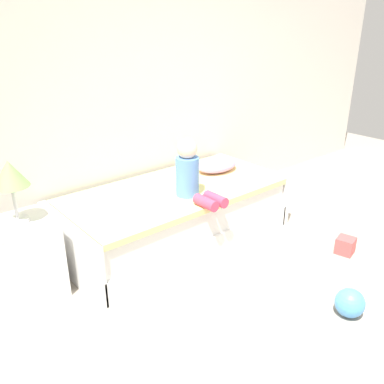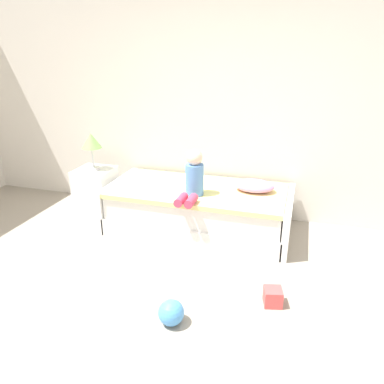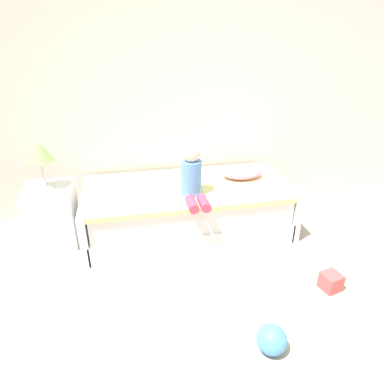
{
  "view_description": "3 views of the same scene",
  "coord_description": "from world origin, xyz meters",
  "px_view_note": "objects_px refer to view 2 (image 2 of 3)",
  "views": [
    {
      "loc": [
        -2.3,
        -0.68,
        1.89
      ],
      "look_at": [
        -0.26,
        1.75,
        0.55
      ],
      "focal_mm": 37.83,
      "sensor_mm": 36.0,
      "label": 1
    },
    {
      "loc": [
        0.82,
        -1.81,
        1.99
      ],
      "look_at": [
        -0.26,
        1.75,
        0.55
      ],
      "focal_mm": 34.64,
      "sensor_mm": 36.0,
      "label": 2
    },
    {
      "loc": [
        -0.83,
        -1.06,
        1.94
      ],
      "look_at": [
        -0.26,
        1.75,
        0.55
      ],
      "focal_mm": 31.23,
      "sensor_mm": 36.0,
      "label": 3
    }
  ],
  "objects_px": {
    "bed": "(198,209)",
    "toy_ball": "(171,313)",
    "pillow": "(254,186)",
    "toy_block": "(273,297)",
    "child_figure": "(193,178)",
    "nightstand": "(96,192)",
    "table_lamp": "(91,143)"
  },
  "relations": [
    {
      "from": "bed",
      "to": "toy_ball",
      "type": "xyz_separation_m",
      "value": [
        0.25,
        -1.64,
        -0.14
      ]
    },
    {
      "from": "bed",
      "to": "pillow",
      "type": "distance_m",
      "value": 0.71
    },
    {
      "from": "pillow",
      "to": "toy_ball",
      "type": "xyz_separation_m",
      "value": [
        -0.37,
        -1.74,
        -0.46
      ]
    },
    {
      "from": "toy_block",
      "to": "child_figure",
      "type": "bearing_deg",
      "value": 135.75
    },
    {
      "from": "pillow",
      "to": "nightstand",
      "type": "bearing_deg",
      "value": -177.74
    },
    {
      "from": "child_figure",
      "to": "bed",
      "type": "bearing_deg",
      "value": 91.64
    },
    {
      "from": "child_figure",
      "to": "pillow",
      "type": "distance_m",
      "value": 0.71
    },
    {
      "from": "nightstand",
      "to": "toy_ball",
      "type": "xyz_separation_m",
      "value": [
        1.6,
        -1.66,
        -0.2
      ]
    },
    {
      "from": "pillow",
      "to": "toy_block",
      "type": "bearing_deg",
      "value": -74.25
    },
    {
      "from": "bed",
      "to": "toy_block",
      "type": "xyz_separation_m",
      "value": [
        0.98,
        -1.18,
        -0.17
      ]
    },
    {
      "from": "nightstand",
      "to": "table_lamp",
      "type": "relative_size",
      "value": 1.33
    },
    {
      "from": "toy_block",
      "to": "toy_ball",
      "type": "bearing_deg",
      "value": -147.56
    },
    {
      "from": "pillow",
      "to": "toy_ball",
      "type": "relative_size",
      "value": 2.16
    },
    {
      "from": "nightstand",
      "to": "table_lamp",
      "type": "height_order",
      "value": "table_lamp"
    },
    {
      "from": "bed",
      "to": "toy_ball",
      "type": "distance_m",
      "value": 1.67
    },
    {
      "from": "bed",
      "to": "toy_ball",
      "type": "height_order",
      "value": "bed"
    },
    {
      "from": "bed",
      "to": "pillow",
      "type": "xyz_separation_m",
      "value": [
        0.62,
        0.1,
        0.32
      ]
    },
    {
      "from": "table_lamp",
      "to": "toy_ball",
      "type": "bearing_deg",
      "value": -46.03
    },
    {
      "from": "toy_ball",
      "to": "nightstand",
      "type": "bearing_deg",
      "value": 133.97
    },
    {
      "from": "table_lamp",
      "to": "pillow",
      "type": "height_order",
      "value": "table_lamp"
    },
    {
      "from": "child_figure",
      "to": "pillow",
      "type": "xyz_separation_m",
      "value": [
        0.61,
        0.33,
        -0.14
      ]
    },
    {
      "from": "nightstand",
      "to": "child_figure",
      "type": "distance_m",
      "value": 1.44
    },
    {
      "from": "table_lamp",
      "to": "toy_block",
      "type": "relative_size",
      "value": 3.07
    },
    {
      "from": "bed",
      "to": "toy_ball",
      "type": "relative_size",
      "value": 10.36
    },
    {
      "from": "child_figure",
      "to": "pillow",
      "type": "height_order",
      "value": "child_figure"
    },
    {
      "from": "nightstand",
      "to": "child_figure",
      "type": "xyz_separation_m",
      "value": [
        1.36,
        -0.25,
        0.4
      ]
    },
    {
      "from": "table_lamp",
      "to": "toy_block",
      "type": "distance_m",
      "value": 2.76
    },
    {
      "from": "toy_block",
      "to": "nightstand",
      "type": "bearing_deg",
      "value": 152.76
    },
    {
      "from": "table_lamp",
      "to": "pillow",
      "type": "distance_m",
      "value": 2.01
    },
    {
      "from": "bed",
      "to": "table_lamp",
      "type": "distance_m",
      "value": 1.52
    },
    {
      "from": "child_figure",
      "to": "toy_block",
      "type": "distance_m",
      "value": 1.5
    },
    {
      "from": "toy_block",
      "to": "pillow",
      "type": "bearing_deg",
      "value": 105.75
    }
  ]
}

